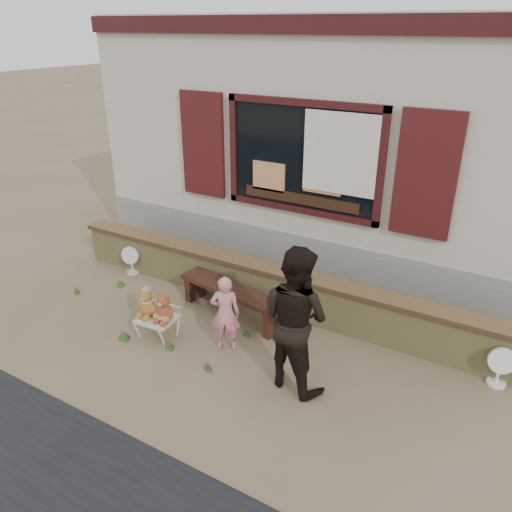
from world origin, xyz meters
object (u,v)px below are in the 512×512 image
Objects in this scene: teddy_bear_right at (164,307)px; adult at (295,319)px; folding_chair at (157,319)px; bench at (232,295)px; teddy_bear_left at (147,302)px; child at (225,313)px.

teddy_bear_right is 1.90m from adult.
folding_chair is 0.27m from teddy_bear_right.
teddy_bear_right reaches higher than bench.
bench is 1.06m from teddy_bear_right.
teddy_bear_left is at bearing 15.08° from adult.
adult is at bearing -1.60° from teddy_bear_right.
child reaches higher than folding_chair.
teddy_bear_left reaches higher than bench.
adult is (2.00, 0.07, 0.61)m from folding_chair.
adult is at bearing 144.27° from child.
child is at bearing 9.88° from teddy_bear_left.
child is (1.08, 0.26, 0.02)m from teddy_bear_left.
folding_chair is at bearing -110.56° from bench.
teddy_bear_right is at bearing 0.00° from folding_chair.
adult reaches higher than teddy_bear_right.
child reaches higher than bench.
adult is (1.43, -0.89, 0.55)m from bench.
teddy_bear_left is (-0.70, -0.98, 0.18)m from bench.
folding_chair is (-0.56, -0.97, -0.06)m from bench.
child reaches higher than teddy_bear_left.
bench is at bearing 62.58° from teddy_bear_right.
child is 0.59× the size of adult.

